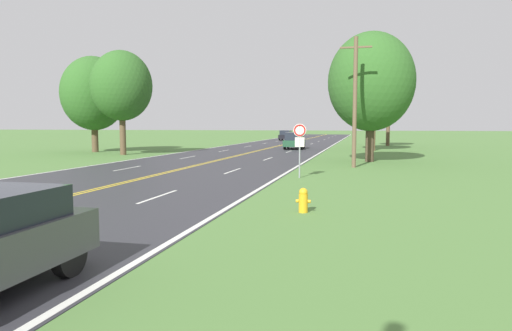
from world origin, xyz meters
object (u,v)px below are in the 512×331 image
(tree_left_verge, at_px, (371,82))
(tree_right_cluster, at_px, (389,101))
(fire_hydrant, at_px, (303,200))
(tree_behind_sign, at_px, (94,94))
(tree_far_back, at_px, (374,87))
(traffic_sign, at_px, (300,137))
(tree_mid_treeline, at_px, (122,86))
(car_dark_green_suv_mid_near, at_px, (294,140))
(car_black_van_mid_far, at_px, (286,135))

(tree_left_verge, bearing_deg, tree_right_cluster, 84.82)
(fire_hydrant, relative_size, tree_behind_sign, 0.08)
(tree_left_verge, height_order, tree_behind_sign, tree_behind_sign)
(tree_far_back, bearing_deg, tree_left_verge, -91.43)
(traffic_sign, height_order, tree_behind_sign, tree_behind_sign)
(fire_hydrant, bearing_deg, traffic_sign, 98.99)
(tree_mid_treeline, bearing_deg, car_dark_green_suv_mid_near, 44.80)
(tree_far_back, relative_size, car_dark_green_suv_mid_near, 1.97)
(fire_hydrant, relative_size, tree_far_back, 0.08)
(fire_hydrant, bearing_deg, tree_behind_sign, 132.76)
(tree_right_cluster, relative_size, car_dark_green_suv_mid_near, 1.70)
(traffic_sign, distance_m, tree_left_verge, 11.50)
(tree_left_verge, height_order, car_black_van_mid_far, tree_left_verge)
(tree_mid_treeline, height_order, car_dark_green_suv_mid_near, tree_mid_treeline)
(fire_hydrant, distance_m, tree_far_back, 33.05)
(tree_left_verge, relative_size, tree_mid_treeline, 1.01)
(traffic_sign, relative_size, car_dark_green_suv_mid_near, 0.55)
(fire_hydrant, distance_m, car_black_van_mid_far, 60.22)
(fire_hydrant, xyz_separation_m, tree_behind_sign, (-22.45, 24.27, 4.94))
(tree_far_back, xyz_separation_m, car_dark_green_suv_mid_near, (-7.76, 1.16, -5.12))
(tree_far_back, height_order, car_dark_green_suv_mid_near, tree_far_back)
(tree_mid_treeline, xyz_separation_m, car_black_van_mid_far, (7.00, 37.90, -4.81))
(car_black_van_mid_far, bearing_deg, tree_left_verge, -164.29)
(tree_right_cluster, height_order, car_dark_green_suv_mid_near, tree_right_cluster)
(tree_far_back, bearing_deg, traffic_sign, -98.43)
(tree_right_cluster, bearing_deg, fire_hydrant, -95.44)
(car_dark_green_suv_mid_near, xyz_separation_m, car_black_van_mid_far, (-5.41, 25.58, -0.06))
(car_dark_green_suv_mid_near, bearing_deg, fire_hydrant, 6.50)
(tree_behind_sign, xyz_separation_m, car_dark_green_suv_mid_near, (16.94, 9.36, -4.40))
(traffic_sign, xyz_separation_m, car_dark_green_suv_mid_near, (-4.18, 25.27, -1.00))
(traffic_sign, bearing_deg, tree_behind_sign, 143.02)
(tree_behind_sign, height_order, tree_far_back, tree_far_back)
(traffic_sign, distance_m, car_black_van_mid_far, 51.76)
(tree_behind_sign, relative_size, tree_mid_treeline, 1.01)
(traffic_sign, height_order, tree_far_back, tree_far_back)
(traffic_sign, xyz_separation_m, tree_mid_treeline, (-16.59, 12.95, 3.74))
(traffic_sign, xyz_separation_m, tree_far_back, (3.57, 24.11, 4.12))
(tree_right_cluster, bearing_deg, traffic_sign, -98.89)
(tree_mid_treeline, distance_m, tree_right_cluster, 30.96)
(tree_behind_sign, height_order, tree_mid_treeline, tree_behind_sign)
(tree_behind_sign, bearing_deg, tree_far_back, 18.38)
(fire_hydrant, relative_size, traffic_sign, 0.28)
(fire_hydrant, relative_size, car_dark_green_suv_mid_near, 0.15)
(traffic_sign, distance_m, tree_right_cluster, 35.30)
(fire_hydrant, relative_size, tree_mid_treeline, 0.08)
(tree_left_verge, bearing_deg, traffic_sign, -107.13)
(fire_hydrant, bearing_deg, car_black_van_mid_far, 100.45)
(car_dark_green_suv_mid_near, distance_m, car_black_van_mid_far, 26.15)
(tree_far_back, height_order, car_black_van_mid_far, tree_far_back)
(fire_hydrant, relative_size, car_black_van_mid_far, 0.16)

